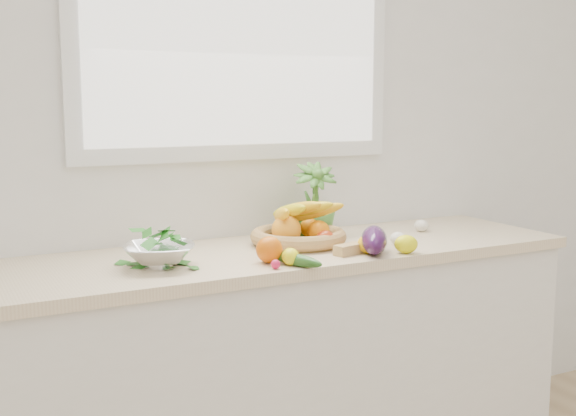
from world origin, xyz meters
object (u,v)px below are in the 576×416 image
apple (325,240)px  fruit_basket (298,231)px  cucumber (296,260)px  colander_with_spinach (159,248)px  eggplant (374,240)px  potted_herb (314,203)px

apple → fruit_basket: size_ratio=0.15×
cucumber → colander_with_spinach: 0.44m
colander_with_spinach → apple: bearing=-1.5°
eggplant → potted_herb: 0.36m
apple → colander_with_spinach: (-0.60, 0.02, 0.03)m
eggplant → cucumber: size_ratio=1.08×
eggplant → colander_with_spinach: colander_with_spinach is taller
cucumber → potted_herb: potted_herb is taller
eggplant → potted_herb: potted_herb is taller
eggplant → colander_with_spinach: 0.74m
apple → cucumber: 0.27m
eggplant → fruit_basket: (-0.16, 0.26, 0.00)m
eggplant → fruit_basket: size_ratio=0.52×
eggplant → cucumber: 0.33m
potted_herb → colander_with_spinach: size_ratio=1.08×
potted_herb → colander_with_spinach: bearing=-163.2°
potted_herb → colander_with_spinach: 0.72m
fruit_basket → cucumber: bearing=-119.0°
cucumber → fruit_basket: fruit_basket is taller
apple → fruit_basket: bearing=109.5°
apple → eggplant: eggplant is taller
colander_with_spinach → potted_herb: bearing=16.8°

